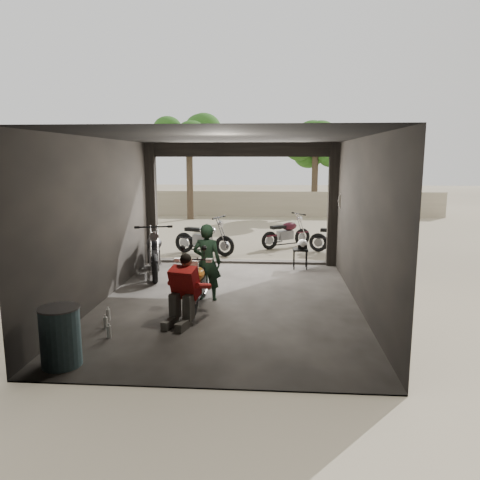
# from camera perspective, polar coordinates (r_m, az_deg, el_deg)

# --- Properties ---
(ground) EXTENTS (80.00, 80.00, 0.00)m
(ground) POSITION_cam_1_polar(r_m,az_deg,el_deg) (9.30, -1.39, -7.66)
(ground) COLOR #7A6D56
(ground) RESTS_ON ground
(garage) EXTENTS (7.00, 7.13, 3.20)m
(garage) POSITION_cam_1_polar(r_m,az_deg,el_deg) (9.53, -1.10, 0.69)
(garage) COLOR #2D2B28
(garage) RESTS_ON ground
(boundary_wall) EXTENTS (18.00, 0.30, 1.20)m
(boundary_wall) POSITION_cam_1_polar(r_m,az_deg,el_deg) (22.94, 2.01, 4.47)
(boundary_wall) COLOR gray
(boundary_wall) RESTS_ON ground
(tree_left) EXTENTS (2.20, 2.20, 5.60)m
(tree_left) POSITION_cam_1_polar(r_m,az_deg,el_deg) (21.69, -6.25, 13.05)
(tree_left) COLOR #382B1E
(tree_left) RESTS_ON ground
(tree_right) EXTENTS (2.20, 2.20, 5.00)m
(tree_right) POSITION_cam_1_polar(r_m,az_deg,el_deg) (22.91, 9.22, 11.75)
(tree_right) COLOR #382B1E
(tree_right) RESTS_ON ground
(main_bike) EXTENTS (0.67, 1.59, 1.05)m
(main_bike) POSITION_cam_1_polar(r_m,az_deg,el_deg) (8.99, -5.12, -4.83)
(main_bike) COLOR beige
(main_bike) RESTS_ON ground
(left_bike) EXTENTS (1.25, 2.05, 1.30)m
(left_bike) POSITION_cam_1_polar(r_m,az_deg,el_deg) (11.45, -10.41, -1.09)
(left_bike) COLOR black
(left_bike) RESTS_ON ground
(outside_bike_a) EXTENTS (1.84, 1.25, 1.15)m
(outside_bike_a) POSITION_cam_1_polar(r_m,az_deg,el_deg) (13.73, -4.42, 0.58)
(outside_bike_a) COLOR black
(outside_bike_a) RESTS_ON ground
(outside_bike_b) EXTENTS (1.69, 1.43, 1.08)m
(outside_bike_b) POSITION_cam_1_polar(r_m,az_deg,el_deg) (14.83, 5.68, 1.12)
(outside_bike_b) COLOR #3D0E19
(outside_bike_b) RESTS_ON ground
(outside_bike_c) EXTENTS (1.71, 1.12, 1.07)m
(outside_bike_c) POSITION_cam_1_polar(r_m,az_deg,el_deg) (14.18, 12.03, 0.53)
(outside_bike_c) COLOR black
(outside_bike_c) RESTS_ON ground
(rider) EXTENTS (0.60, 0.43, 1.55)m
(rider) POSITION_cam_1_polar(r_m,az_deg,el_deg) (9.28, -4.04, -2.74)
(rider) COLOR black
(rider) RESTS_ON ground
(mechanic) EXTENTS (0.80, 0.95, 1.18)m
(mechanic) POSITION_cam_1_polar(r_m,az_deg,el_deg) (7.97, -7.15, -6.35)
(mechanic) COLOR red
(mechanic) RESTS_ON ground
(stool) EXTENTS (0.38, 0.38, 0.53)m
(stool) POSITION_cam_1_polar(r_m,az_deg,el_deg) (12.02, 7.36, -1.43)
(stool) COLOR black
(stool) RESTS_ON ground
(helmet) EXTENTS (0.31, 0.32, 0.25)m
(helmet) POSITION_cam_1_polar(r_m,az_deg,el_deg) (12.00, 7.61, -0.49)
(helmet) COLOR silver
(helmet) RESTS_ON stool
(oil_drum) EXTENTS (0.61, 0.61, 0.83)m
(oil_drum) POSITION_cam_1_polar(r_m,az_deg,el_deg) (6.92, -21.03, -11.04)
(oil_drum) COLOR #41656E
(oil_drum) RESTS_ON ground
(sign_post) EXTENTS (0.70, 0.08, 2.11)m
(sign_post) POSITION_cam_1_polar(r_m,az_deg,el_deg) (11.86, 13.49, 2.85)
(sign_post) COLOR black
(sign_post) RESTS_ON ground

